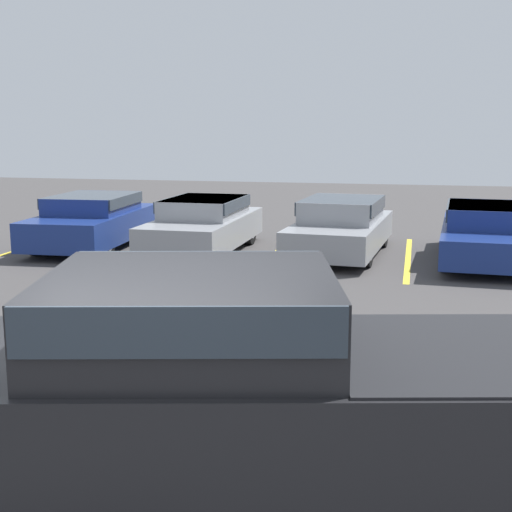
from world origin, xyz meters
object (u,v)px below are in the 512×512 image
object	(u,v)px
parked_sedan_a	(92,219)
parked_sedan_b	(204,223)
pickup_truck	(233,383)
parked_sedan_c	(341,225)
parked_sedan_d	(486,231)

from	to	relation	value
parked_sedan_a	parked_sedan_b	xyz separation A→B (m)	(2.73, -0.07, -0.00)
pickup_truck	parked_sedan_c	xyz separation A→B (m)	(-0.25, 10.52, -0.22)
pickup_truck	parked_sedan_c	size ratio (longest dim) A/B	1.42
parked_sedan_a	parked_sedan_b	bearing A→B (deg)	85.70
pickup_truck	parked_sedan_d	size ratio (longest dim) A/B	1.33
parked_sedan_a	parked_sedan_c	distance (m)	5.79
parked_sedan_a	parked_sedan_d	world-z (taller)	parked_sedan_a
parked_sedan_c	parked_sedan_d	bearing A→B (deg)	92.39
parked_sedan_a	pickup_truck	bearing A→B (deg)	27.63
parked_sedan_d	parked_sedan_a	bearing A→B (deg)	-85.31
pickup_truck	parked_sedan_b	world-z (taller)	pickup_truck
parked_sedan_b	parked_sedan_c	size ratio (longest dim) A/B	0.97
parked_sedan_b	parked_sedan_d	xyz separation A→B (m)	(6.10, 0.26, -0.01)
parked_sedan_c	parked_sedan_d	world-z (taller)	parked_sedan_c
parked_sedan_a	parked_sedan_d	xyz separation A→B (m)	(8.83, 0.20, -0.02)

